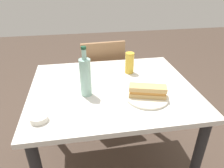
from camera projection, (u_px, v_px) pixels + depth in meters
name	position (u px, v px, depth m)	size (l,w,h in m)	color
ground_plane	(112.00, 166.00, 1.72)	(8.00, 8.00, 0.00)	#47382D
dining_table	(112.00, 102.00, 1.42)	(1.04, 0.86, 0.75)	silver
chair_far	(102.00, 77.00, 2.02)	(0.43, 0.43, 0.87)	#936B47
plate_near	(147.00, 97.00, 1.24)	(0.25, 0.25, 0.01)	silver
baguette_sandwich_near	(148.00, 91.00, 1.22)	(0.22, 0.13, 0.07)	tan
knife_near	(145.00, 91.00, 1.28)	(0.18, 0.03, 0.01)	silver
water_bottle	(85.00, 76.00, 1.22)	(0.07, 0.07, 0.30)	#99C6B7
beer_glass	(130.00, 63.00, 1.51)	(0.06, 0.06, 0.15)	gold
olive_bowl	(39.00, 118.00, 1.05)	(0.09, 0.09, 0.03)	silver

